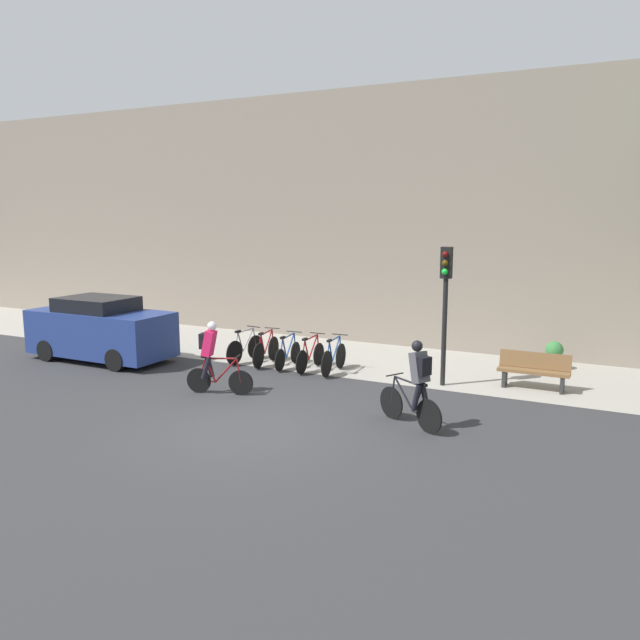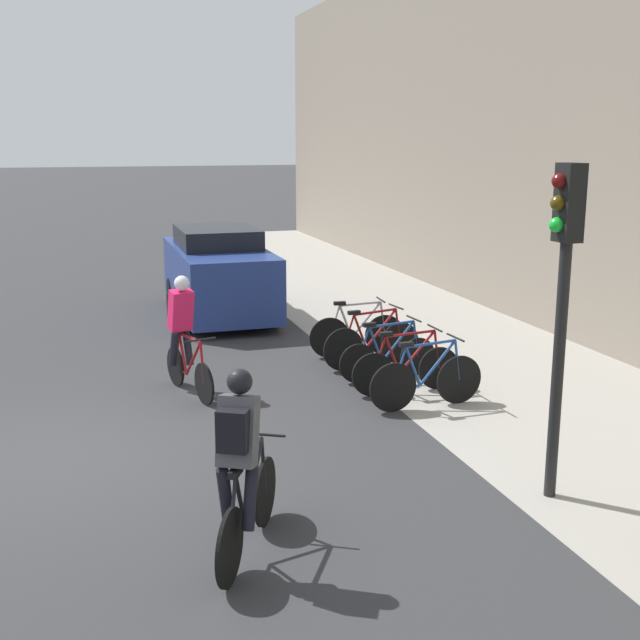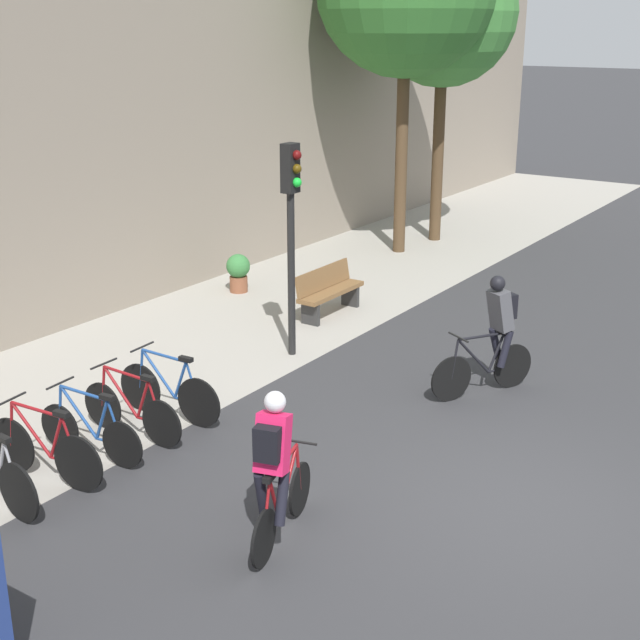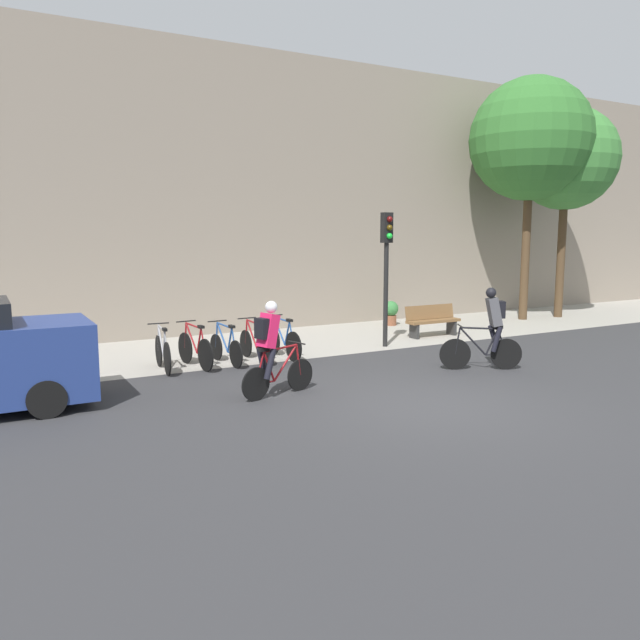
{
  "view_description": "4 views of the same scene",
  "coord_description": "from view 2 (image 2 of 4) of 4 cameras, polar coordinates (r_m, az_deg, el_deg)",
  "views": [
    {
      "loc": [
        6.55,
        -9.89,
        4.18
      ],
      "look_at": [
        -0.22,
        3.68,
        1.63
      ],
      "focal_mm": 35.0,
      "sensor_mm": 36.0,
      "label": 1
    },
    {
      "loc": [
        9.3,
        0.35,
        3.67
      ],
      "look_at": [
        -0.71,
        3.44,
        1.28
      ],
      "focal_mm": 45.0,
      "sensor_mm": 36.0,
      "label": 2
    },
    {
      "loc": [
        -8.54,
        -3.09,
        5.2
      ],
      "look_at": [
        0.26,
        2.84,
        1.63
      ],
      "focal_mm": 50.0,
      "sensor_mm": 36.0,
      "label": 3
    },
    {
      "loc": [
        -6.62,
        -8.17,
        2.94
      ],
      "look_at": [
        -0.24,
        3.36,
        1.08
      ],
      "focal_mm": 35.0,
      "sensor_mm": 36.0,
      "label": 4
    }
  ],
  "objects": [
    {
      "name": "traffic_light_pole",
      "position": [
        8.25,
        16.93,
        3.35
      ],
      "size": [
        0.26,
        0.3,
        3.43
      ],
      "color": "black",
      "rests_on": "ground"
    },
    {
      "name": "cyclist_grey",
      "position": [
        7.02,
        -5.62,
        -10.03
      ],
      "size": [
        1.57,
        0.89,
        1.78
      ],
      "color": "black",
      "rests_on": "ground"
    },
    {
      "name": "ground",
      "position": [
        10.0,
        -18.15,
        -9.34
      ],
      "size": [
        200.0,
        200.0,
        0.0
      ],
      "primitive_type": "plane",
      "color": "#333335"
    },
    {
      "name": "parked_car",
      "position": [
        16.89,
        -7.21,
        3.29
      ],
      "size": [
        4.3,
        1.84,
        1.85
      ],
      "color": "navy",
      "rests_on": "ground"
    },
    {
      "name": "parked_bike_0",
      "position": [
        13.73,
        2.65,
        -0.91
      ],
      "size": [
        0.46,
        1.67,
        0.98
      ],
      "color": "black",
      "rests_on": "ground"
    },
    {
      "name": "kerb_strip",
      "position": [
        11.87,
        16.6,
        -5.7
      ],
      "size": [
        44.0,
        4.5,
        0.01
      ],
      "primitive_type": "cube",
      "color": "#A39E93",
      "rests_on": "ground"
    },
    {
      "name": "parked_bike_2",
      "position": [
        12.45,
        4.85,
        -2.51
      ],
      "size": [
        0.46,
        1.64,
        0.94
      ],
      "color": "black",
      "rests_on": "ground"
    },
    {
      "name": "parked_bike_4",
      "position": [
        11.2,
        7.57,
        -4.2
      ],
      "size": [
        0.46,
        1.72,
        0.98
      ],
      "color": "black",
      "rests_on": "ground"
    },
    {
      "name": "parked_bike_1",
      "position": [
        13.08,
        3.7,
        -1.61
      ],
      "size": [
        0.46,
        1.73,
        0.99
      ],
      "color": "black",
      "rests_on": "ground"
    },
    {
      "name": "cyclist_pink",
      "position": [
        11.83,
        -9.73,
        -0.65
      ],
      "size": [
        1.6,
        0.61,
        1.74
      ],
      "color": "black",
      "rests_on": "ground"
    },
    {
      "name": "parked_bike_3",
      "position": [
        11.82,
        6.14,
        -3.33
      ],
      "size": [
        0.46,
        1.7,
        0.96
      ],
      "color": "black",
      "rests_on": "ground"
    }
  ]
}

